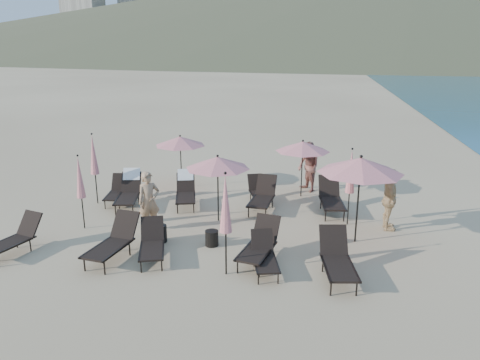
% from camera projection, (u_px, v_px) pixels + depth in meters
% --- Properties ---
extents(ground, '(800.00, 800.00, 0.00)m').
position_uv_depth(ground, '(236.00, 259.00, 12.13)').
color(ground, '#D6BA8C').
rests_on(ground, ground).
extents(volcanic_headland, '(690.00, 690.00, 55.00)m').
position_uv_depth(volcanic_headland, '(438.00, 5.00, 280.01)').
color(volcanic_headland, brown).
rests_on(volcanic_headland, ground).
extents(hotel_skyline, '(109.00, 82.00, 55.00)m').
position_uv_depth(hotel_skyline, '(158.00, 9.00, 276.41)').
color(hotel_skyline, beige).
rests_on(hotel_skyline, ground).
extents(lounger_0, '(1.07, 1.77, 0.95)m').
position_uv_depth(lounger_0, '(14.00, 237.00, 12.37)').
color(lounger_0, black).
rests_on(lounger_0, ground).
extents(lounger_1, '(0.98, 1.92, 1.05)m').
position_uv_depth(lounger_1, '(113.00, 241.00, 12.05)').
color(lounger_1, black).
rests_on(lounger_1, ground).
extents(lounger_2, '(1.06, 1.71, 0.92)m').
position_uv_depth(lounger_2, '(152.00, 243.00, 12.06)').
color(lounger_2, black).
rests_on(lounger_2, ground).
extents(lounger_3, '(1.02, 1.86, 1.01)m').
position_uv_depth(lounger_3, '(259.00, 244.00, 11.90)').
color(lounger_3, black).
rests_on(lounger_3, ground).
extents(lounger_4, '(0.90, 1.56, 0.85)m').
position_uv_depth(lounger_4, '(264.00, 256.00, 11.43)').
color(lounger_4, black).
rests_on(lounger_4, ground).
extents(lounger_5, '(0.95, 1.90, 1.04)m').
position_uv_depth(lounger_5, '(337.00, 259.00, 11.07)').
color(lounger_5, black).
rests_on(lounger_5, ground).
extents(lounger_6, '(0.81, 1.60, 0.88)m').
position_uv_depth(lounger_6, '(117.00, 191.00, 16.36)').
color(lounger_6, black).
rests_on(lounger_6, ground).
extents(lounger_7, '(1.02, 1.94, 1.15)m').
position_uv_depth(lounger_7, '(129.00, 190.00, 15.96)').
color(lounger_7, black).
rests_on(lounger_7, ground).
extents(lounger_8, '(1.06, 1.85, 1.09)m').
position_uv_depth(lounger_8, '(186.00, 190.00, 16.10)').
color(lounger_8, black).
rests_on(lounger_8, ground).
extents(lounger_9, '(1.01, 1.57, 0.85)m').
position_uv_depth(lounger_9, '(258.00, 191.00, 16.41)').
color(lounger_9, black).
rests_on(lounger_9, ground).
extents(lounger_10, '(0.85, 1.85, 1.03)m').
position_uv_depth(lounger_10, '(263.00, 196.00, 15.59)').
color(lounger_10, black).
rests_on(lounger_10, ground).
extents(lounger_11, '(0.92, 1.91, 1.06)m').
position_uv_depth(lounger_11, '(331.00, 198.00, 15.38)').
color(lounger_11, black).
rests_on(lounger_11, ground).
extents(umbrella_open_0, '(1.99, 1.99, 2.14)m').
position_uv_depth(umbrella_open_0, '(218.00, 163.00, 14.20)').
color(umbrella_open_0, black).
rests_on(umbrella_open_0, ground).
extents(umbrella_open_1, '(2.34, 2.34, 2.51)m').
position_uv_depth(umbrella_open_1, '(361.00, 165.00, 12.58)').
color(umbrella_open_1, black).
rests_on(umbrella_open_1, ground).
extents(umbrella_open_2, '(1.91, 1.91, 2.06)m').
position_uv_depth(umbrella_open_2, '(180.00, 141.00, 17.65)').
color(umbrella_open_2, black).
rests_on(umbrella_open_2, ground).
extents(umbrella_open_3, '(1.95, 1.95, 2.10)m').
position_uv_depth(umbrella_open_3, '(303.00, 146.00, 16.57)').
color(umbrella_open_3, black).
rests_on(umbrella_open_3, ground).
extents(umbrella_closed_0, '(0.30, 0.30, 2.58)m').
position_uv_depth(umbrella_closed_0, '(226.00, 204.00, 10.85)').
color(umbrella_closed_0, black).
rests_on(umbrella_closed_0, ground).
extents(umbrella_closed_1, '(0.28, 0.28, 2.42)m').
position_uv_depth(umbrella_closed_1, '(351.00, 172.00, 13.97)').
color(umbrella_closed_1, black).
rests_on(umbrella_closed_1, ground).
extents(umbrella_closed_2, '(0.29, 0.29, 2.49)m').
position_uv_depth(umbrella_closed_2, '(93.00, 155.00, 15.85)').
color(umbrella_closed_2, black).
rests_on(umbrella_closed_2, ground).
extents(umbrella_closed_3, '(0.27, 0.27, 2.29)m').
position_uv_depth(umbrella_closed_3, '(80.00, 178.00, 13.69)').
color(umbrella_closed_3, black).
rests_on(umbrella_closed_3, ground).
extents(side_table_0, '(0.38, 0.38, 0.49)m').
position_uv_depth(side_table_0, '(160.00, 234.00, 13.13)').
color(side_table_0, black).
rests_on(side_table_0, ground).
extents(side_table_1, '(0.37, 0.37, 0.44)m').
position_uv_depth(side_table_1, '(212.00, 238.00, 12.89)').
color(side_table_1, black).
rests_on(side_table_1, ground).
extents(beachgoer_a, '(0.79, 0.75, 1.81)m').
position_uv_depth(beachgoer_a, '(149.00, 202.00, 13.75)').
color(beachgoer_a, tan).
rests_on(beachgoer_a, ground).
extents(beachgoer_b, '(1.09, 1.15, 1.87)m').
position_uv_depth(beachgoer_b, '(308.00, 167.00, 17.46)').
color(beachgoer_b, '#975C4E').
rests_on(beachgoer_b, ground).
extents(beachgoer_c, '(0.50, 1.12, 1.88)m').
position_uv_depth(beachgoer_c, '(390.00, 200.00, 13.81)').
color(beachgoer_c, tan).
rests_on(beachgoer_c, ground).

